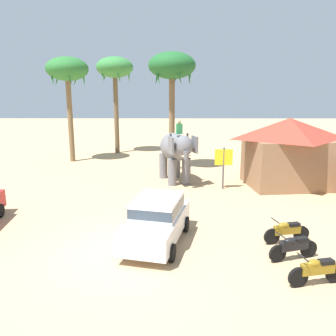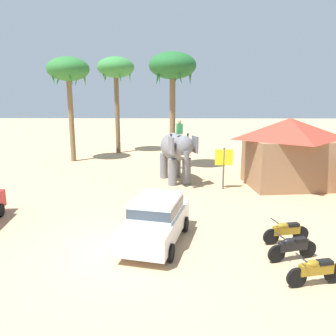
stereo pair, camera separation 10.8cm
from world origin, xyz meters
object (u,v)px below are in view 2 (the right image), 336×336
palm_tree_left_of_road (173,69)px  palm_tree_near_hut (68,72)px  motorcycle_nearest_camera (316,271)px  motorcycle_second_in_row (293,247)px  elephant_with_mahout (176,150)px  car_sedan_foreground (156,218)px  roadside_hut (288,150)px  motorcycle_mid_row (286,231)px  signboard_yellow (224,160)px  palm_tree_behind_elephant (116,70)px

palm_tree_left_of_road → palm_tree_near_hut: bearing=159.5°
motorcycle_nearest_camera → motorcycle_second_in_row: 1.51m
elephant_with_mahout → palm_tree_near_hut: (-8.16, 6.36, 4.93)m
elephant_with_mahout → motorcycle_second_in_row: bearing=-69.5°
car_sedan_foreground → roadside_hut: size_ratio=0.81×
motorcycle_nearest_camera → motorcycle_mid_row: bearing=88.6°
elephant_with_mahout → motorcycle_mid_row: elephant_with_mahout is taller
car_sedan_foreground → signboard_yellow: (3.50, 7.09, 0.76)m
car_sedan_foreground → elephant_with_mahout: 8.75m
motorcycle_mid_row → motorcycle_second_in_row: bearing=-99.3°
car_sedan_foreground → palm_tree_left_of_road: 13.48m
motorcycle_nearest_camera → elephant_with_mahout: bearing=108.6°
elephant_with_mahout → palm_tree_left_of_road: (-0.22, 3.39, 4.96)m
car_sedan_foreground → signboard_yellow: 7.95m
motorcycle_second_in_row → roadside_hut: (2.77, 9.18, 1.66)m
elephant_with_mahout → roadside_hut: roadside_hut is taller
palm_tree_behind_elephant → palm_tree_near_hut: (-3.02, -3.86, -0.35)m
car_sedan_foreground → palm_tree_behind_elephant: bearing=102.9°
palm_tree_left_of_road → motorcycle_mid_row: bearing=-71.0°
signboard_yellow → roadside_hut: bearing=10.9°
roadside_hut → signboard_yellow: (-3.82, -0.73, -0.44)m
motorcycle_second_in_row → palm_tree_near_hut: (-11.89, 16.36, 6.45)m
elephant_with_mahout → motorcycle_mid_row: (3.95, -8.70, -1.53)m
car_sedan_foreground → motorcycle_mid_row: 4.80m
palm_tree_left_of_road → roadside_hut: size_ratio=1.50×
elephant_with_mahout → signboard_yellow: (2.68, -1.56, -0.30)m
car_sedan_foreground → roadside_hut: (7.33, 7.83, 1.20)m
palm_tree_behind_elephant → palm_tree_near_hut: size_ratio=1.05×
elephant_with_mahout → signboard_yellow: size_ratio=1.67×
elephant_with_mahout → roadside_hut: bearing=-7.2°
signboard_yellow → palm_tree_near_hut: bearing=143.9°
car_sedan_foreground → motorcycle_nearest_camera: size_ratio=2.46×
motorcycle_mid_row → palm_tree_behind_elephant: palm_tree_behind_elephant is taller
motorcycle_mid_row → palm_tree_left_of_road: palm_tree_left_of_road is taller
palm_tree_left_of_road → roadside_hut: 9.29m
elephant_with_mahout → palm_tree_left_of_road: 6.01m
palm_tree_behind_elephant → roadside_hut: bearing=-43.5°
motorcycle_second_in_row → palm_tree_behind_elephant: 23.11m
signboard_yellow → car_sedan_foreground: bearing=-116.3°
elephant_with_mahout → palm_tree_near_hut: 11.45m
palm_tree_behind_elephant → palm_tree_near_hut: 4.91m
car_sedan_foreground → roadside_hut: roadside_hut is taller
palm_tree_near_hut → roadside_hut: (14.66, -7.18, -4.79)m
motorcycle_nearest_camera → signboard_yellow: bearing=96.9°
car_sedan_foreground → elephant_with_mahout: size_ratio=1.09×
signboard_yellow → palm_tree_left_of_road: bearing=120.4°
elephant_with_mahout → palm_tree_behind_elephant: (-5.14, 10.22, 5.27)m
motorcycle_mid_row → palm_tree_near_hut: 20.37m
elephant_with_mahout → palm_tree_left_of_road: size_ratio=0.50×
elephant_with_mahout → roadside_hut: 6.55m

